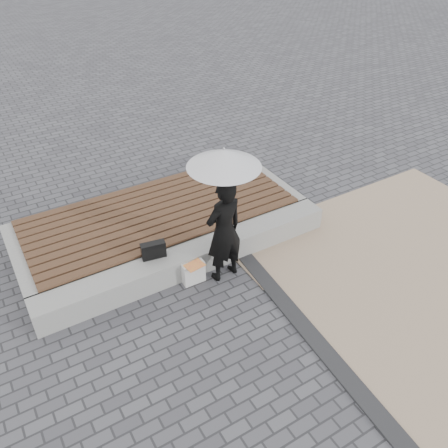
{
  "coord_description": "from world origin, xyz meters",
  "views": [
    {
      "loc": [
        -2.47,
        -3.54,
        5.01
      ],
      "look_at": [
        0.36,
        1.2,
        1.0
      ],
      "focal_mm": 37.25,
      "sensor_mm": 36.0,
      "label": 1
    }
  ],
  "objects_px": {
    "woman": "(224,231)",
    "handbag": "(153,250)",
    "canvas_tote": "(194,273)",
    "parasol": "(224,158)",
    "seating_ledge": "(192,258)"
  },
  "relations": [
    {
      "from": "woman",
      "to": "handbag",
      "type": "relative_size",
      "value": 4.62
    },
    {
      "from": "woman",
      "to": "handbag",
      "type": "height_order",
      "value": "woman"
    },
    {
      "from": "seating_ledge",
      "to": "parasol",
      "type": "distance_m",
      "value": 1.96
    },
    {
      "from": "woman",
      "to": "parasol",
      "type": "bearing_deg",
      "value": -7.28
    },
    {
      "from": "canvas_tote",
      "to": "seating_ledge",
      "type": "bearing_deg",
      "value": 68.8
    },
    {
      "from": "canvas_tote",
      "to": "parasol",
      "type": "bearing_deg",
      "value": -10.61
    },
    {
      "from": "woman",
      "to": "parasol",
      "type": "xyz_separation_m",
      "value": [
        -0.0,
        0.0,
        1.22
      ]
    },
    {
      "from": "seating_ledge",
      "to": "handbag",
      "type": "relative_size",
      "value": 13.29
    },
    {
      "from": "woman",
      "to": "canvas_tote",
      "type": "bearing_deg",
      "value": -19.46
    },
    {
      "from": "woman",
      "to": "canvas_tote",
      "type": "xyz_separation_m",
      "value": [
        -0.49,
        0.11,
        -0.68
      ]
    },
    {
      "from": "woman",
      "to": "handbag",
      "type": "xyz_separation_m",
      "value": [
        -0.94,
        0.52,
        -0.34
      ]
    },
    {
      "from": "woman",
      "to": "canvas_tote",
      "type": "relative_size",
      "value": 4.72
    },
    {
      "from": "parasol",
      "to": "handbag",
      "type": "xyz_separation_m",
      "value": [
        -0.94,
        0.52,
        -1.55
      ]
    },
    {
      "from": "handbag",
      "to": "canvas_tote",
      "type": "height_order",
      "value": "handbag"
    },
    {
      "from": "parasol",
      "to": "woman",
      "type": "bearing_deg",
      "value": 0.0
    }
  ]
}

